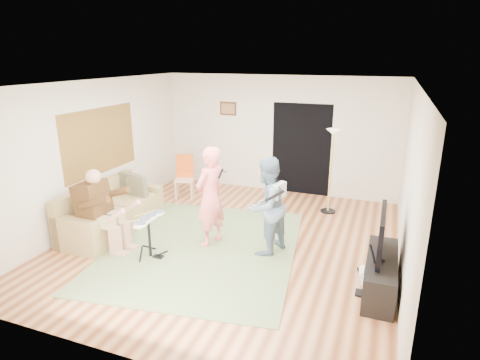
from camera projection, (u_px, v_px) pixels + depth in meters
name	position (u px, v px, depth m)	size (l,w,h in m)	color
floor	(230.00, 242.00, 7.01)	(6.00, 6.00, 0.00)	brown
walls	(230.00, 167.00, 6.60)	(5.50, 6.00, 2.70)	beige
ceiling	(229.00, 83.00, 6.20)	(6.00, 6.00, 0.00)	white
window_blinds	(100.00, 141.00, 7.65)	(2.05, 2.05, 0.00)	olive
doorway	(301.00, 149.00, 9.18)	(2.10, 2.10, 0.00)	black
picture_frame	(228.00, 109.00, 9.53)	(0.42, 0.03, 0.32)	#3F2314
area_rug	(203.00, 247.00, 6.78)	(3.06, 3.69, 0.02)	#637849
sofa	(109.00, 215.00, 7.42)	(0.87, 2.11, 0.86)	#A38751
drummer	(103.00, 219.00, 6.62)	(0.89, 0.50, 1.37)	#492D14
drum_kit	(150.00, 239.00, 6.40)	(0.39, 0.69, 0.71)	black
singer	(210.00, 197.00, 6.69)	(0.62, 0.41, 1.71)	#FF706E
microphone	(221.00, 174.00, 6.50)	(0.06, 0.06, 0.24)	black
guitarist	(266.00, 206.00, 6.41)	(0.78, 0.61, 1.61)	slate
guitar_held	(279.00, 191.00, 6.25)	(0.12, 0.60, 0.26)	silver
guitar_spare	(365.00, 280.00, 5.39)	(0.28, 0.25, 0.77)	black
torchiere_lamp	(332.00, 156.00, 7.99)	(0.31, 0.31, 1.73)	black
dining_chair	(185.00, 183.00, 9.07)	(0.53, 0.56, 0.98)	#DBB68E
tv_cabinet	(381.00, 274.00, 5.49)	(0.40, 1.40, 0.50)	black
television	(381.00, 234.00, 5.33)	(0.06, 1.00, 0.62)	black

